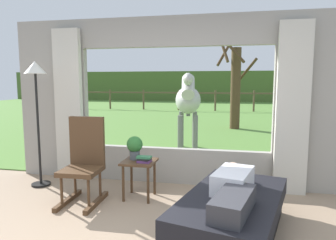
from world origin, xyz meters
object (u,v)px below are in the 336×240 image
Objects in this scene: recliner_sofa at (232,214)px; rocking_chair at (84,161)px; floor_lamp_left at (36,86)px; book_stack at (144,159)px; pasture_tree at (235,84)px; side_table at (139,167)px; potted_plant at (135,146)px; horse at (188,101)px; reclining_person at (233,187)px.

rocking_chair is at bearing 178.81° from recliner_sofa.
recliner_sofa is 1.00× the size of floor_lamp_left.
book_stack is at bearing -8.21° from floor_lamp_left.
side_table is at bearing -101.17° from pasture_tree.
recliner_sofa is 1.40m from book_stack.
rocking_chair is at bearing -152.51° from potted_plant.
floor_lamp_left reaches higher than horse.
floor_lamp_left reaches higher than reclining_person.
rocking_chair is (-1.92, 0.58, 0.02)m from reclining_person.
potted_plant is at bearing 75.44° from horse.
rocking_chair is 0.69m from potted_plant.
horse is (-0.98, 3.64, 0.94)m from recliner_sofa.
horse reaches higher than recliner_sofa.
rocking_chair is 7.13m from pasture_tree.
horse is at bearing -105.66° from pasture_tree.
floor_lamp_left is at bearing 173.44° from side_table.
floor_lamp_left reaches higher than recliner_sofa.
side_table is (-1.24, 0.83, -0.10)m from reclining_person.
horse is at bearing 71.78° from rocking_chair.
horse is at bearing 84.81° from side_table.
rocking_chair reaches higher than reclining_person.
recliner_sofa is 9.49× the size of book_stack.
floor_lamp_left reaches higher than book_stack.
floor_lamp_left is at bearing 153.95° from rocking_chair.
recliner_sofa is at bearing -32.36° from potted_plant.
horse is (0.34, 2.80, 0.45)m from potted_plant.
pasture_tree is (1.29, 6.54, 1.09)m from side_table.
horse reaches higher than book_stack.
horse is (0.94, 3.11, 0.61)m from rocking_chair.
recliner_sofa is at bearing -31.89° from book_stack.
floor_lamp_left is 6.99m from pasture_tree.
floor_lamp_left is (-2.88, 1.01, 0.99)m from reclining_person.
pasture_tree is (1.03, 3.68, 0.36)m from horse.
floor_lamp_left is at bearing 174.76° from reclining_person.
side_table is 0.17m from book_stack.
horse is (1.90, 2.67, -0.36)m from floor_lamp_left.
potted_plant is 1.62× the size of book_stack.
pasture_tree is at bearing 78.05° from potted_plant.
recliner_sofa is at bearing -90.37° from pasture_tree.
side_table is 1.98m from floor_lamp_left.
pasture_tree is (1.37, 6.48, 0.81)m from potted_plant.
rocking_chair reaches higher than recliner_sofa.
side_table is 0.28× the size of floor_lamp_left.
recliner_sofa is 2.02m from rocking_chair.
horse is at bearing 119.30° from recliner_sofa.
floor_lamp_left reaches higher than potted_plant.
book_stack is 1.99m from floor_lamp_left.
recliner_sofa is 1.64m from potted_plant.
pasture_tree is at bearing 65.26° from floor_lamp_left.
rocking_chair is 0.79m from book_stack.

